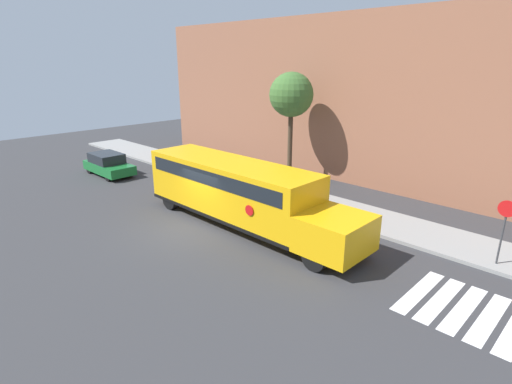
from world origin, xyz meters
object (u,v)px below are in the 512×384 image
object	(u,v)px
stop_sign	(504,225)
tree_near_sidewalk	(291,96)
school_bus	(239,190)
parked_car	(108,164)

from	to	relation	value
stop_sign	tree_near_sidewalk	xyz separation A→B (m)	(-12.65, 3.31, 3.60)
school_bus	tree_near_sidewalk	xyz separation A→B (m)	(-2.88, 7.09, 3.62)
school_bus	parked_car	bearing A→B (deg)	-179.06
stop_sign	tree_near_sidewalk	world-z (taller)	tree_near_sidewalk
parked_car	tree_near_sidewalk	bearing A→B (deg)	37.33
stop_sign	tree_near_sidewalk	size ratio (longest dim) A/B	0.39
school_bus	tree_near_sidewalk	world-z (taller)	tree_near_sidewalk
school_bus	stop_sign	xyz separation A→B (m)	(9.77, 3.78, 0.02)
parked_car	stop_sign	distance (m)	22.59
parked_car	stop_sign	size ratio (longest dim) A/B	1.55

